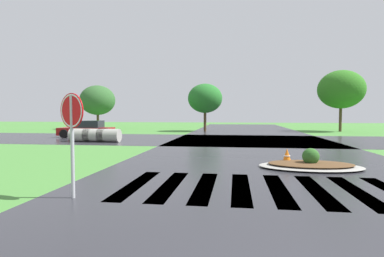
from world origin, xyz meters
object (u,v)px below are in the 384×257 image
object	(u,v)px
stop_sign	(72,121)
car_silver_hatch	(87,129)
drainage_pipe_stack	(95,135)
median_island	(311,164)
traffic_cone	(287,157)

from	to	relation	value
stop_sign	car_silver_hatch	xyz separation A→B (m)	(-7.91, 16.31, -1.09)
drainage_pipe_stack	stop_sign	bearing A→B (deg)	-66.40
median_island	stop_sign	bearing A→B (deg)	-142.84
drainage_pipe_stack	traffic_cone	size ratio (longest dim) A/B	5.73
median_island	car_silver_hatch	world-z (taller)	car_silver_hatch
traffic_cone	drainage_pipe_stack	bearing A→B (deg)	145.37
car_silver_hatch	traffic_cone	bearing A→B (deg)	135.10
stop_sign	traffic_cone	xyz separation A→B (m)	(5.35, 5.18, -1.41)
drainage_pipe_stack	median_island	bearing A→B (deg)	-35.06
median_island	car_silver_hatch	xyz separation A→B (m)	(-13.94, 11.74, 0.47)
stop_sign	median_island	distance (m)	7.73
stop_sign	median_island	xyz separation A→B (m)	(6.03, 4.57, -1.56)
car_silver_hatch	traffic_cone	xyz separation A→B (m)	(13.26, -11.14, -0.32)
median_island	car_silver_hatch	size ratio (longest dim) A/B	0.83
car_silver_hatch	stop_sign	bearing A→B (deg)	110.99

